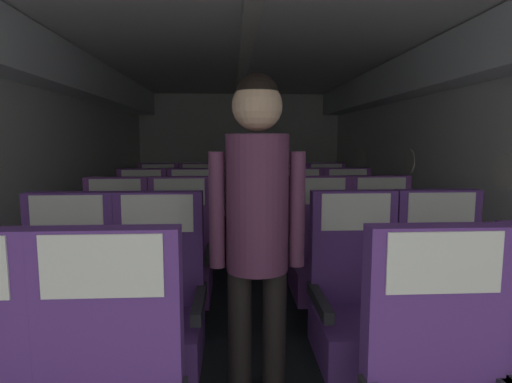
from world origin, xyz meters
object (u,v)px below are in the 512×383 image
seat_b_left_window (65,317)px  seat_e_right_aisle (327,216)px  seat_d_left_aisle (191,234)px  seat_d_left_window (141,236)px  seat_e_left_aisle (199,217)px  seat_b_left_aisle (157,315)px  seat_c_right_window (322,261)px  seat_b_right_window (359,312)px  seat_e_left_window (158,218)px  seat_d_right_aisle (349,233)px  seat_c_left_aisle (179,263)px  seat_c_right_aisle (384,260)px  seat_d_right_window (301,233)px  seat_b_right_aisle (445,309)px  seat_e_right_window (289,216)px  seat_c_left_window (114,265)px  flight_attendant (257,217)px

seat_b_left_window → seat_e_right_aisle: (1.99, 2.75, 0.00)m
seat_b_left_window → seat_d_left_aisle: 1.91m
seat_d_left_window → seat_e_left_aisle: 1.05m
seat_d_left_aisle → seat_b_left_aisle: bearing=-89.8°
seat_c_right_window → seat_e_left_aisle: 2.15m
seat_b_right_window → seat_b_left_window: bearing=179.4°
seat_e_left_window → seat_e_left_aisle: bearing=1.4°
seat_e_left_window → seat_e_right_aisle: size_ratio=1.00×
seat_c_right_window → seat_d_right_aisle: bearing=63.3°
seat_b_left_aisle → seat_c_left_aisle: 0.91m
seat_c_right_aisle → seat_d_right_window: 1.05m
seat_b_right_aisle → seat_e_left_aisle: size_ratio=1.00×
seat_b_left_window → seat_e_right_window: same height
seat_d_right_aisle → seat_c_right_window: bearing=-116.7°
seat_c_left_window → seat_c_right_aisle: 2.00m
seat_b_left_window → seat_d_left_window: 1.83m
seat_b_left_aisle → seat_d_left_aisle: size_ratio=1.00×
seat_d_left_aisle → seat_e_right_window: (1.07, 0.90, 0.00)m
seat_b_right_window → seat_e_right_window: same height
seat_d_left_aisle → seat_e_left_window: bearing=117.7°
seat_c_right_aisle → seat_c_left_window: bearing=-179.9°
seat_c_right_aisle → seat_d_right_aisle: 0.93m
seat_e_left_window → seat_e_right_window: (1.55, -0.00, 0.00)m
seat_c_left_aisle → seat_d_left_aisle: 0.94m
seat_b_right_window → seat_b_left_aisle: bearing=179.2°
seat_d_left_aisle → flight_attendant: 2.24m
seat_d_right_window → seat_d_right_aisle: bearing=-1.9°
seat_e_left_aisle → seat_e_right_window: size_ratio=1.00×
seat_b_left_window → seat_c_left_window: bearing=90.1°
seat_d_left_window → seat_c_right_window: bearing=-31.1°
seat_b_left_window → seat_b_left_aisle: 0.47m
seat_c_left_window → seat_c_right_aisle: bearing=0.1°
seat_b_right_window → seat_e_left_window: 3.17m
seat_b_right_aisle → seat_c_left_aisle: 1.79m
seat_b_right_aisle → seat_c_left_window: size_ratio=1.00×
seat_b_left_aisle → seat_d_left_window: 1.90m
seat_d_left_window → seat_d_left_aisle: size_ratio=1.00×
seat_b_right_aisle → seat_c_right_window: same height
seat_c_right_aisle → seat_e_right_window: size_ratio=1.00×
seat_b_left_window → seat_e_right_aisle: bearing=54.1°
seat_d_right_window → seat_e_left_aisle: (-1.07, 0.92, 0.00)m
seat_d_left_aisle → seat_d_right_window: same height
seat_b_left_aisle → seat_c_right_aisle: size_ratio=1.00×
seat_c_left_window → seat_d_left_aisle: 1.06m
seat_c_left_window → seat_e_left_aisle: 1.92m
seat_c_left_window → seat_e_left_aisle: same height
seat_b_left_window → seat_b_right_aisle: 2.00m
seat_b_right_aisle → seat_d_right_window: 1.91m
seat_c_right_window → seat_e_right_aisle: bearing=75.9°
seat_d_right_aisle → seat_d_right_window: size_ratio=1.00×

